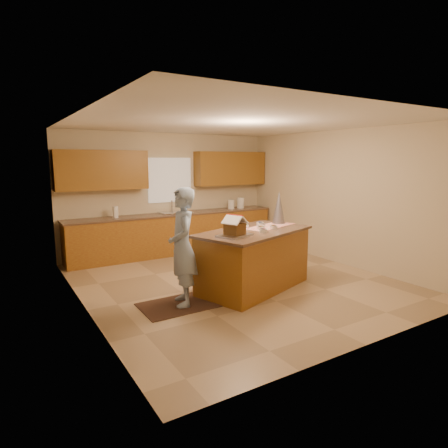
{
  "coord_description": "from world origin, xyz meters",
  "views": [
    {
      "loc": [
        -3.53,
        -5.35,
        2.09
      ],
      "look_at": [
        -0.1,
        0.2,
        1.0
      ],
      "focal_mm": 30.49,
      "sensor_mm": 36.0,
      "label": 1
    }
  ],
  "objects_px": {
    "tinsel_tree": "(279,207)",
    "gingerbread_house": "(235,227)",
    "boy": "(183,247)",
    "island_base": "(254,261)"
  },
  "relations": [
    {
      "from": "tinsel_tree",
      "to": "gingerbread_house",
      "type": "distance_m",
      "value": 1.42
    },
    {
      "from": "gingerbread_house",
      "to": "tinsel_tree",
      "type": "bearing_deg",
      "value": 22.9
    },
    {
      "from": "boy",
      "to": "gingerbread_house",
      "type": "height_order",
      "value": "boy"
    },
    {
      "from": "tinsel_tree",
      "to": "boy",
      "type": "height_order",
      "value": "boy"
    },
    {
      "from": "gingerbread_house",
      "to": "island_base",
      "type": "bearing_deg",
      "value": 23.79
    },
    {
      "from": "island_base",
      "to": "gingerbread_house",
      "type": "xyz_separation_m",
      "value": [
        -0.54,
        -0.24,
        0.65
      ]
    },
    {
      "from": "boy",
      "to": "gingerbread_house",
      "type": "xyz_separation_m",
      "value": [
        0.77,
        -0.19,
        0.25
      ]
    },
    {
      "from": "island_base",
      "to": "gingerbread_house",
      "type": "distance_m",
      "value": 0.87
    },
    {
      "from": "tinsel_tree",
      "to": "boy",
      "type": "bearing_deg",
      "value": -170.14
    },
    {
      "from": "island_base",
      "to": "gingerbread_house",
      "type": "height_order",
      "value": "gingerbread_house"
    }
  ]
}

